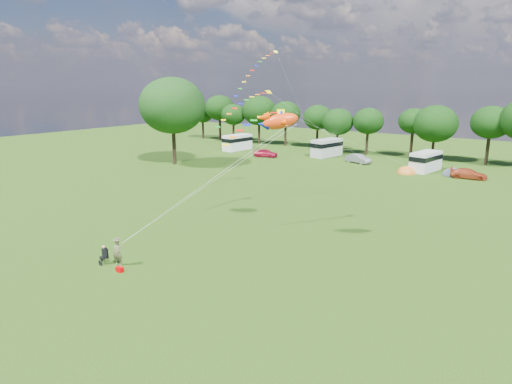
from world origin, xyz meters
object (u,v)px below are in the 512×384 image
Objects in this scene: car_a at (266,153)px; campervan_b at (327,147)px; big_tree at (172,106)px; tent_greyblue at (453,175)px; camp_chair at (105,253)px; campervan_c at (426,161)px; tent_orange at (406,173)px; car_c at (468,174)px; car_b at (358,159)px; fish_kite at (277,121)px; campervan_a at (237,142)px; kite_flyer at (118,253)px.

car_a is 10.66m from campervan_b.
campervan_b is at bearing 52.78° from big_tree.
camp_chair is (-13.21, -46.03, 0.79)m from tent_greyblue.
campervan_c is 4.47× the size of camp_chair.
campervan_b reaches higher than camp_chair.
campervan_b is 2.25× the size of tent_orange.
car_c is at bearing -101.12° from car_a.
campervan_b is (-7.09, 3.09, 0.89)m from car_b.
car_c is 2.35m from tent_greyblue.
big_tree reaches higher than fish_kite.
camp_chair is at bearing -172.89° from car_a.
campervan_b reaches higher than campervan_a.
fish_kite reaches higher than car_a.
car_c is 2.38× the size of kite_flyer.
campervan_c is at bearing -96.13° from car_a.
camp_chair is (1.21, -47.54, 0.10)m from car_b.
kite_flyer reaches higher than tent_greyblue.
fish_kite is (32.35, -36.24, 7.88)m from campervan_a.
big_tree is 41.67m from tent_greyblue.
tent_orange is at bearing 23.73° from big_tree.
tent_orange is at bearing 51.33° from kite_flyer.
car_b is at bearing -89.53° from car_a.
car_a is 0.69× the size of campervan_a.
campervan_c is 1.93× the size of tent_greyblue.
fish_kite is at bearing -173.45° from campervan_c.
camp_chair is at bearing -106.02° from tent_greyblue.
big_tree is 17.96m from car_a.
fish_kite reaches higher than car_c.
car_c is at bearing 91.07° from camp_chair.
car_c is (16.47, -2.48, -0.04)m from car_b.
camp_chair is at bearing -152.72° from fish_kite.
campervan_a is 33.17m from tent_orange.
campervan_c reaches higher than tent_greyblue.
car_a is 0.96× the size of car_c.
car_c is 0.72× the size of campervan_a.
car_c is 1.41× the size of tent_greyblue.
car_c is at bearing -25.36° from tent_greyblue.
campervan_c is at bearing -75.40° from car_b.
car_a reaches higher than car_c.
car_a is (7.69, 13.94, -8.31)m from big_tree.
big_tree is at bearing -156.27° from tent_orange.
car_c is at bearing -81.33° from car_b.
car_a is at bearing -106.99° from campervan_a.
car_c is 6.43m from campervan_c.
big_tree is 19.08m from campervan_a.
big_tree is 7.15× the size of kite_flyer.
kite_flyer reaches higher than camp_chair.
camp_chair is at bearing 166.64° from kite_flyer.
tent_orange is at bearing -91.56° from campervan_a.
kite_flyer is at bearing -145.95° from campervan_a.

